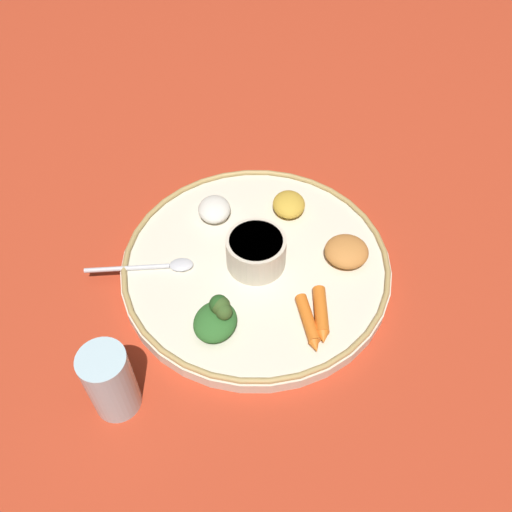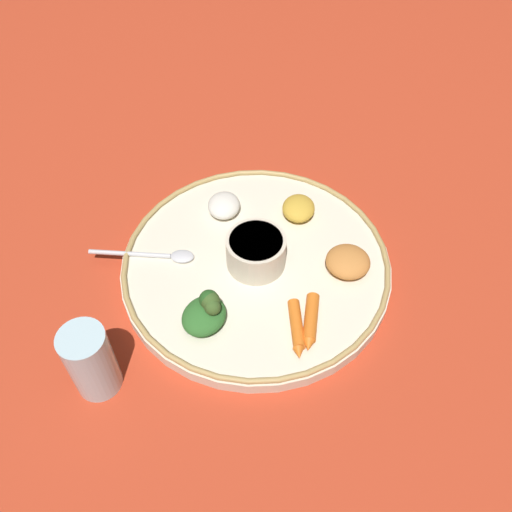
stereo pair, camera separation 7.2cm
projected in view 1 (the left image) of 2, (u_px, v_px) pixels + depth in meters
ground_plane at (256, 271)px, 0.82m from camera, size 2.40×2.40×0.00m
platter at (256, 267)px, 0.81m from camera, size 0.39×0.39×0.02m
platter_rim at (256, 261)px, 0.80m from camera, size 0.39×0.39×0.01m
center_bowl at (256, 251)px, 0.78m from camera, size 0.09×0.09×0.05m
spoon at (157, 266)px, 0.79m from camera, size 0.15×0.08×0.01m
greens_pile at (217, 317)px, 0.72m from camera, size 0.09×0.09×0.05m
carrot_near_spoon at (309, 322)px, 0.73m from camera, size 0.04×0.09×0.02m
carrot_outer at (321, 314)px, 0.74m from camera, size 0.05×0.08×0.02m
mound_squash at (347, 251)px, 0.80m from camera, size 0.08×0.08×0.03m
mound_rice_white at (214, 209)px, 0.85m from camera, size 0.07×0.07×0.03m
mound_lentil_yellow at (289, 204)px, 0.86m from camera, size 0.07×0.07×0.03m
drinking_glass at (112, 385)px, 0.65m from camera, size 0.06×0.06×0.11m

